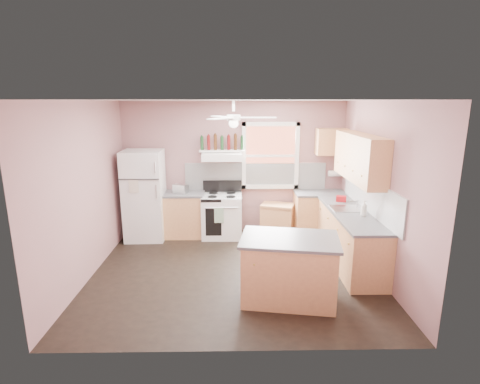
{
  "coord_description": "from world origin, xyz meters",
  "views": [
    {
      "loc": [
        -0.0,
        -5.6,
        2.69
      ],
      "look_at": [
        0.1,
        0.3,
        1.25
      ],
      "focal_mm": 28.0,
      "sensor_mm": 36.0,
      "label": 1
    }
  ],
  "objects_px": {
    "toaster": "(181,189)",
    "cart": "(277,219)",
    "stove": "(222,216)",
    "island": "(289,270)",
    "refrigerator": "(145,195)"
  },
  "relations": [
    {
      "from": "refrigerator",
      "to": "cart",
      "type": "relative_size",
      "value": 2.77
    },
    {
      "from": "refrigerator",
      "to": "toaster",
      "type": "bearing_deg",
      "value": 5.57
    },
    {
      "from": "refrigerator",
      "to": "stove",
      "type": "distance_m",
      "value": 1.59
    },
    {
      "from": "stove",
      "to": "island",
      "type": "distance_m",
      "value": 2.7
    },
    {
      "from": "stove",
      "to": "cart",
      "type": "relative_size",
      "value": 1.35
    },
    {
      "from": "toaster",
      "to": "stove",
      "type": "distance_m",
      "value": 0.99
    },
    {
      "from": "refrigerator",
      "to": "island",
      "type": "bearing_deg",
      "value": -45.33
    },
    {
      "from": "stove",
      "to": "island",
      "type": "relative_size",
      "value": 0.7
    },
    {
      "from": "stove",
      "to": "island",
      "type": "height_order",
      "value": "same"
    },
    {
      "from": "refrigerator",
      "to": "cart",
      "type": "xyz_separation_m",
      "value": [
        2.65,
        0.18,
        -0.56
      ]
    },
    {
      "from": "cart",
      "to": "stove",
      "type": "bearing_deg",
      "value": -155.85
    },
    {
      "from": "refrigerator",
      "to": "cart",
      "type": "distance_m",
      "value": 2.72
    },
    {
      "from": "toaster",
      "to": "stove",
      "type": "relative_size",
      "value": 0.33
    },
    {
      "from": "toaster",
      "to": "cart",
      "type": "height_order",
      "value": "toaster"
    },
    {
      "from": "toaster",
      "to": "stove",
      "type": "bearing_deg",
      "value": 23.27
    }
  ]
}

